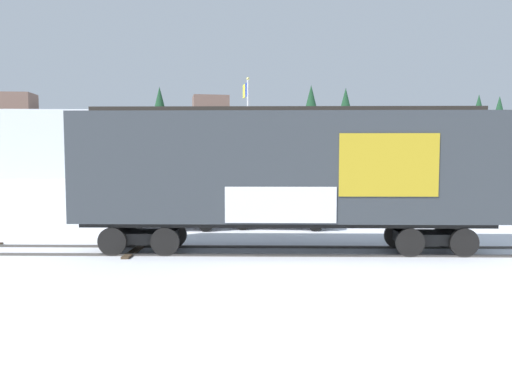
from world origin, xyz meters
TOP-DOWN VIEW (x-y plane):
  - ground_plane at (0.00, 0.00)m, footprint 260.00×260.00m
  - track at (-2.06, 0.05)m, footprint 59.99×5.12m
  - freight_car at (-1.20, -0.00)m, footprint 13.68×3.55m
  - flagpole at (-2.18, 13.81)m, footprint 0.38×1.54m
  - hillside at (-0.05, 67.87)m, footprint 133.39×31.19m
  - parked_car_white at (-5.72, 5.32)m, footprint 4.39×2.06m
  - parked_car_silver at (-1.00, 5.55)m, footprint 4.83×2.54m

SIDE VIEW (x-z plane):
  - ground_plane at x=0.00m, z-range 0.00..0.00m
  - track at x=-2.06m, z-range 0.00..0.08m
  - parked_car_white at x=-5.72m, z-range 0.01..1.59m
  - parked_car_silver at x=-1.00m, z-range 0.02..1.66m
  - freight_car at x=-1.20m, z-range 0.35..5.15m
  - hillside at x=-0.05m, z-range -2.24..12.05m
  - flagpole at x=-2.18m, z-range 1.16..9.10m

